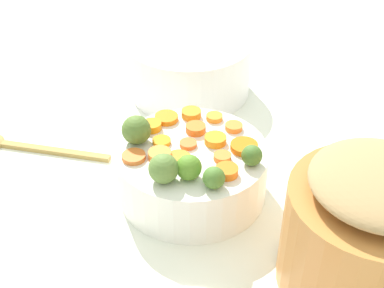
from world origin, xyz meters
name	(u,v)px	position (x,y,z in m)	size (l,w,h in m)	color
tabletop	(160,186)	(0.00, 0.00, 0.01)	(2.40, 2.40, 0.02)	white
serving_bowl_carrots	(192,171)	(0.03, -0.05, 0.06)	(0.22, 0.22, 0.08)	white
metal_pot	(366,240)	(0.11, -0.30, 0.09)	(0.20, 0.20, 0.14)	#C77E3C
stuffing_mound	(382,183)	(0.11, -0.30, 0.18)	(0.16, 0.16, 0.04)	tan
carrot_slice_0	(227,171)	(0.04, -0.12, 0.11)	(0.03, 0.03, 0.01)	orange
carrot_slice_1	(216,119)	(0.10, 0.00, 0.10)	(0.03, 0.03, 0.01)	orange
carrot_slice_2	(188,144)	(0.03, -0.04, 0.10)	(0.03, 0.03, 0.01)	orange
carrot_slice_3	(244,147)	(0.09, -0.09, 0.10)	(0.04, 0.04, 0.01)	orange
carrot_slice_4	(191,114)	(0.07, 0.03, 0.11)	(0.03, 0.03, 0.01)	orange
carrot_slice_5	(152,126)	(0.01, 0.03, 0.11)	(0.03, 0.03, 0.01)	orange
carrot_slice_6	(222,157)	(0.05, -0.09, 0.10)	(0.02, 0.02, 0.01)	orange
carrot_slice_7	(134,157)	(-0.05, -0.02, 0.10)	(0.03, 0.03, 0.01)	orange
carrot_slice_8	(234,127)	(0.11, -0.04, 0.10)	(0.03, 0.03, 0.01)	orange
carrot_slice_9	(182,157)	(0.00, -0.06, 0.10)	(0.03, 0.03, 0.01)	orange
carrot_slice_10	(166,118)	(0.04, 0.04, 0.10)	(0.04, 0.04, 0.01)	orange
carrot_slice_11	(160,155)	(-0.02, -0.04, 0.11)	(0.03, 0.03, 0.01)	orange
carrot_slice_12	(215,140)	(0.07, -0.05, 0.11)	(0.03, 0.03, 0.01)	orange
carrot_slice_13	(160,142)	(0.00, -0.01, 0.10)	(0.03, 0.03, 0.01)	orange
carrot_slice_14	(196,129)	(0.06, -0.01, 0.11)	(0.03, 0.03, 0.01)	orange
brussels_sprout_0	(164,168)	(-0.04, -0.08, 0.12)	(0.04, 0.04, 0.04)	olive
brussels_sprout_1	(136,130)	(-0.03, 0.01, 0.12)	(0.04, 0.04, 0.04)	#55722F
brussels_sprout_2	(252,155)	(0.08, -0.12, 0.12)	(0.03, 0.03, 0.03)	#466F2B
brussels_sprout_3	(189,167)	(-0.01, -0.10, 0.12)	(0.03, 0.03, 0.03)	#568827
brussels_sprout_4	(214,178)	(0.01, -0.13, 0.12)	(0.03, 0.03, 0.03)	#4C762D
wooden_spoon	(11,144)	(-0.17, 0.21, 0.03)	(0.20, 0.20, 0.01)	#AC8746
casserole_dish	(189,67)	(0.19, 0.21, 0.07)	(0.23, 0.23, 0.11)	white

